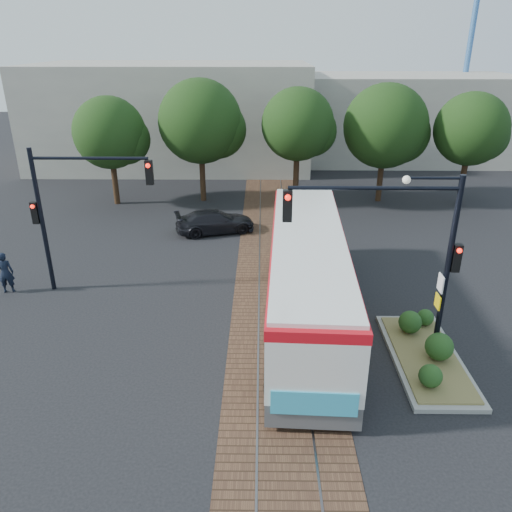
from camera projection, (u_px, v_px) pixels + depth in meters
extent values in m
plane|color=black|center=(280.00, 342.00, 17.50)|extent=(120.00, 120.00, 0.00)
cube|color=brown|center=(277.00, 290.00, 21.16)|extent=(3.60, 40.00, 0.01)
cube|color=slate|center=(259.00, 289.00, 21.17)|extent=(0.06, 40.00, 0.01)
cube|color=slate|center=(294.00, 289.00, 21.15)|extent=(0.06, 40.00, 0.01)
cylinder|color=#382314|center=(115.00, 182.00, 31.70)|extent=(0.36, 0.36, 2.86)
sphere|color=black|center=(109.00, 133.00, 30.47)|extent=(4.40, 4.40, 4.40)
cylinder|color=#382314|center=(203.00, 177.00, 32.32)|extent=(0.36, 0.36, 3.12)
sphere|color=black|center=(200.00, 121.00, 30.92)|extent=(5.20, 5.20, 5.20)
cylinder|color=#382314|center=(296.00, 178.00, 31.47)|extent=(0.36, 0.36, 3.39)
sphere|color=black|center=(298.00, 124.00, 30.13)|extent=(4.40, 4.40, 4.40)
cylinder|color=#382314|center=(380.00, 179.00, 32.25)|extent=(0.36, 0.36, 2.86)
sphere|color=black|center=(385.00, 126.00, 30.90)|extent=(5.20, 5.20, 5.20)
cylinder|color=#382314|center=(462.00, 181.00, 31.41)|extent=(0.36, 0.36, 3.12)
sphere|color=black|center=(471.00, 129.00, 30.13)|extent=(4.40, 4.40, 4.40)
cube|color=#ADA899|center=(174.00, 114.00, 41.65)|extent=(22.00, 12.00, 8.00)
cube|color=#ADA899|center=(407.00, 117.00, 43.47)|extent=(18.00, 10.00, 7.00)
cylinder|color=#3F72B2|center=(469.00, 48.00, 44.87)|extent=(0.50, 0.50, 18.00)
cube|color=#4B4B4E|center=(306.00, 304.00, 18.84)|extent=(3.19, 12.53, 0.72)
cube|color=white|center=(307.00, 272.00, 18.30)|extent=(3.21, 12.53, 1.97)
cube|color=black|center=(307.00, 261.00, 18.46)|extent=(3.21, 11.30, 0.93)
cube|color=red|center=(309.00, 243.00, 17.85)|extent=(3.25, 12.54, 0.31)
cube|color=white|center=(309.00, 238.00, 17.77)|extent=(3.11, 12.12, 0.14)
cube|color=black|center=(316.00, 360.00, 12.60)|extent=(1.66, 0.20, 0.93)
cube|color=#32A5CA|center=(314.00, 404.00, 12.93)|extent=(2.28, 0.17, 0.72)
cube|color=orange|center=(346.00, 302.00, 17.53)|extent=(0.29, 4.66, 1.14)
cylinder|color=black|center=(270.00, 377.00, 14.86)|extent=(0.41, 1.05, 1.04)
cylinder|color=black|center=(351.00, 380.00, 14.72)|extent=(0.41, 1.05, 1.04)
cylinder|color=black|center=(277.00, 262.00, 22.53)|extent=(0.41, 1.05, 1.04)
cylinder|color=black|center=(330.00, 263.00, 22.40)|extent=(0.41, 1.05, 1.04)
cube|color=gray|center=(426.00, 358.00, 16.50)|extent=(2.20, 5.20, 0.15)
cube|color=olive|center=(426.00, 355.00, 16.46)|extent=(1.90, 4.80, 0.08)
sphere|color=#1E4719|center=(431.00, 375.00, 14.84)|extent=(0.70, 0.70, 0.70)
sphere|color=#1E4719|center=(439.00, 346.00, 16.07)|extent=(0.90, 0.90, 0.90)
sphere|color=#1E4719|center=(410.00, 322.00, 17.56)|extent=(0.80, 0.80, 0.80)
sphere|color=#1E4719|center=(425.00, 317.00, 18.06)|extent=(0.60, 0.60, 0.60)
cylinder|color=black|center=(447.00, 270.00, 15.43)|extent=(0.18, 0.18, 6.00)
cylinder|color=black|center=(374.00, 188.00, 14.41)|extent=(5.00, 0.12, 0.12)
cube|color=black|center=(287.00, 206.00, 14.66)|extent=(0.28, 0.22, 0.95)
sphere|color=#FF190C|center=(288.00, 198.00, 14.41)|extent=(0.18, 0.18, 0.18)
cube|color=black|center=(456.00, 258.00, 15.26)|extent=(0.26, 0.20, 0.90)
sphere|color=#FF190C|center=(460.00, 251.00, 15.02)|extent=(0.16, 0.16, 0.16)
cube|color=white|center=(441.00, 283.00, 15.48)|extent=(0.04, 0.45, 0.55)
cube|color=yellow|center=(438.00, 301.00, 15.74)|extent=(0.04, 0.45, 0.45)
cylinder|color=black|center=(435.00, 178.00, 14.28)|extent=(1.60, 0.08, 0.08)
sphere|color=silver|center=(407.00, 180.00, 14.30)|extent=(0.24, 0.24, 0.24)
cylinder|color=black|center=(42.00, 222.00, 20.07)|extent=(0.18, 0.18, 6.00)
cylinder|color=black|center=(89.00, 158.00, 19.01)|extent=(4.50, 0.12, 0.12)
cube|color=black|center=(149.00, 173.00, 19.20)|extent=(0.28, 0.22, 0.95)
sphere|color=#FF190C|center=(148.00, 166.00, 18.95)|extent=(0.18, 0.18, 0.18)
cube|color=black|center=(35.00, 213.00, 19.91)|extent=(0.26, 0.20, 0.90)
sphere|color=#FF190C|center=(32.00, 207.00, 19.67)|extent=(0.16, 0.16, 0.16)
imported|color=black|center=(5.00, 273.00, 20.64)|extent=(0.74, 0.58, 1.79)
imported|color=black|center=(215.00, 221.00, 27.24)|extent=(4.60, 2.89, 1.24)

